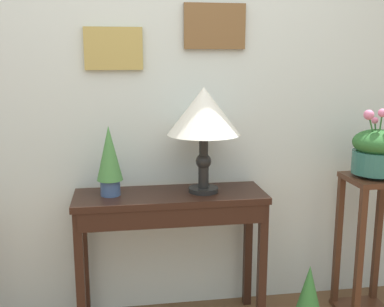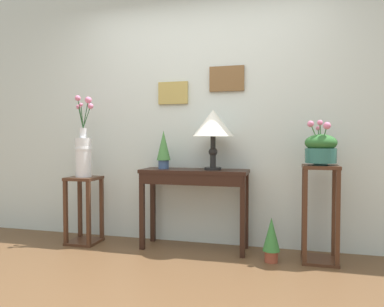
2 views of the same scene
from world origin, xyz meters
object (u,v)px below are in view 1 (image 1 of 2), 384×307
Objects in this scene: pedestal_stand_right at (369,247)px; potted_plant_floor at (309,296)px; potted_plant_on_console at (109,158)px; table_lamp at (204,114)px; planter_bowl_wide_right at (377,151)px; console_table at (171,218)px.

pedestal_stand_right is 2.15× the size of potted_plant_floor.
potted_plant_floor is (1.06, -0.21, -0.77)m from potted_plant_on_console.
table_lamp is 1.52× the size of potted_plant_on_console.
planter_bowl_wide_right is (1.47, -0.09, 0.01)m from potted_plant_on_console.
console_table is 0.59m from table_lamp.
planter_bowl_wide_right is at bearing -104.27° from pedestal_stand_right.
table_lamp reaches higher than pedestal_stand_right.
table_lamp is at bearing 160.69° from potted_plant_floor.
table_lamp reaches higher than console_table.
pedestal_stand_right is at bearing 75.73° from planter_bowl_wide_right.
potted_plant_floor is (0.74, -0.17, -0.43)m from console_table.
planter_bowl_wide_right is at bearing 15.81° from potted_plant_floor.
planter_bowl_wide_right reaches higher than console_table.
potted_plant_floor is (-0.41, -0.12, -0.21)m from pedestal_stand_right.
planter_bowl_wide_right is at bearing -4.79° from table_lamp.
pedestal_stand_right reaches higher than console_table.
planter_bowl_wide_right is at bearing -3.66° from potted_plant_on_console.
potted_plant_on_console is at bearing 178.51° from table_lamp.
potted_plant_on_console is 0.44× the size of pedestal_stand_right.
planter_bowl_wide_right is (1.15, -0.06, 0.35)m from console_table.
potted_plant_on_console is (-0.50, 0.01, -0.23)m from table_lamp.
console_table is 2.63× the size of potted_plant_floor.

